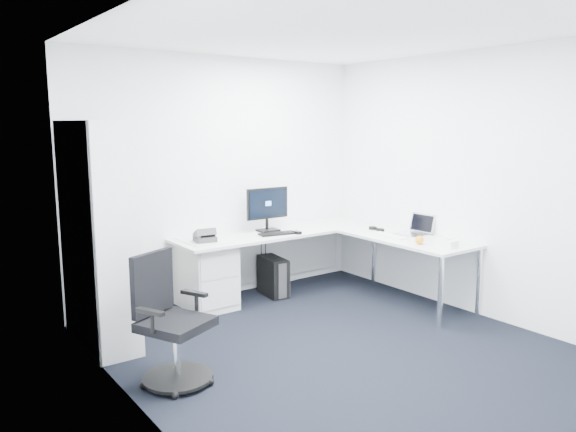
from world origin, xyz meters
TOP-DOWN VIEW (x-y plane):
  - ground at (0.00, 0.00)m, footprint 4.20×4.20m
  - ceiling at (0.00, 0.00)m, footprint 4.20×4.20m
  - wall_back at (0.00, 2.10)m, footprint 3.60×0.02m
  - wall_left at (-1.80, 0.00)m, footprint 0.02×4.20m
  - wall_right at (1.80, 0.00)m, footprint 0.02×4.20m
  - l_desk at (0.55, 1.40)m, footprint 2.54×1.42m
  - drawer_pedestal at (-0.39, 1.80)m, footprint 0.49×0.61m
  - bookshelf at (-1.62, 1.45)m, footprint 0.39×1.00m
  - task_chair at (-1.42, 0.33)m, footprint 0.75×0.75m
  - black_pc_tower at (0.44, 1.74)m, footprint 0.26×0.48m
  - beige_pc_tower at (-1.09, 1.84)m, footprint 0.20×0.40m
  - power_strip at (0.86, 2.10)m, footprint 0.38×0.11m
  - monitor at (0.43, 1.82)m, footprint 0.54×0.18m
  - black_keyboard at (0.40, 1.60)m, footprint 0.44×0.22m
  - mouse at (0.60, 1.49)m, footprint 0.06×0.10m
  - desk_phone at (-0.44, 1.72)m, footprint 0.24×0.24m
  - laptop at (1.57, 0.69)m, footprint 0.34×0.33m
  - white_keyboard at (1.34, 0.79)m, footprint 0.16×0.46m
  - headphones at (1.47, 1.13)m, footprint 0.15×0.22m
  - orange_fruit at (1.29, 0.32)m, footprint 0.09×0.09m
  - tissue_box at (1.42, 0.08)m, footprint 0.13×0.22m

SIDE VIEW (x-z plane):
  - ground at x=0.00m, z-range 0.00..0.00m
  - power_strip at x=0.86m, z-range 0.00..0.04m
  - beige_pc_tower at x=-1.09m, z-range 0.00..0.37m
  - black_pc_tower at x=0.44m, z-range 0.00..0.44m
  - l_desk at x=0.55m, z-range 0.00..0.74m
  - drawer_pedestal at x=-0.39m, z-range 0.00..0.75m
  - task_chair at x=-1.42m, z-range 0.00..1.00m
  - white_keyboard at x=1.34m, z-range 0.74..0.76m
  - black_keyboard at x=0.40m, z-range 0.74..0.76m
  - mouse at x=0.60m, z-range 0.74..0.77m
  - headphones at x=1.47m, z-range 0.74..0.80m
  - tissue_box at x=1.42m, z-range 0.74..0.82m
  - orange_fruit at x=1.29m, z-range 0.74..0.83m
  - desk_phone at x=-0.44m, z-range 0.74..0.89m
  - laptop at x=1.57m, z-range 0.74..0.97m
  - bookshelf at x=-1.62m, z-range 0.00..1.99m
  - monitor at x=0.43m, z-range 0.74..1.26m
  - wall_back at x=0.00m, z-range 0.00..2.70m
  - wall_left at x=-1.80m, z-range 0.00..2.70m
  - wall_right at x=1.80m, z-range 0.00..2.70m
  - ceiling at x=0.00m, z-range 2.70..2.70m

